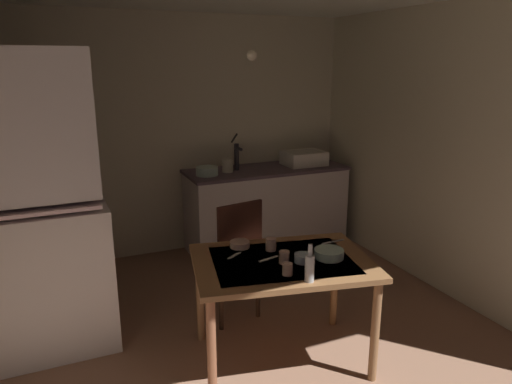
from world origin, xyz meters
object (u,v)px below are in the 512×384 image
serving_bowl_wide (329,254)px  glass_bottle (310,267)px  mixing_bowl_counter (207,171)px  hutch_cabinet (29,222)px  hand_pump (237,154)px  sink_basin (304,158)px  dining_table (282,273)px  mug_tall (284,257)px  chair_far_side (233,259)px

serving_bowl_wide → glass_bottle: size_ratio=0.84×
mixing_bowl_counter → hutch_cabinet: bearing=-144.3°
hand_pump → serving_bowl_wide: bearing=-94.4°
sink_basin → hutch_cabinet: bearing=-156.4°
hand_pump → mixing_bowl_counter: bearing=-165.2°
sink_basin → dining_table: (-1.24, -1.93, -0.32)m
glass_bottle → serving_bowl_wide: bearing=40.9°
glass_bottle → mug_tall: bearing=93.1°
hand_pump → chair_far_side: hand_pump is taller
chair_far_side → mug_tall: (0.09, -0.68, 0.27)m
mug_tall → sink_basin: bearing=57.7°
chair_far_side → sink_basin: bearing=44.0°
sink_basin → mug_tall: sink_basin is taller
sink_basin → mixing_bowl_counter: sink_basin is taller
serving_bowl_wide → mug_tall: bearing=173.1°
mixing_bowl_counter → serving_bowl_wide: (0.20, -1.97, -0.17)m
mixing_bowl_counter → chair_far_side: bearing=-99.3°
dining_table → glass_bottle: bearing=-89.4°
hutch_cabinet → glass_bottle: size_ratio=8.87×
hand_pump → mixing_bowl_counter: hand_pump is taller
serving_bowl_wide → hutch_cabinet: bearing=155.4°
chair_far_side → glass_bottle: 1.03m
hand_pump → glass_bottle: bearing=-101.1°
dining_table → chair_far_side: size_ratio=1.31×
hutch_cabinet → chair_far_side: hutch_cabinet is taller
hutch_cabinet → sink_basin: hutch_cabinet is taller
mixing_bowl_counter → mug_tall: mixing_bowl_counter is taller
dining_table → sink_basin: bearing=57.3°
sink_basin → dining_table: sink_basin is taller
sink_basin → serving_bowl_wide: sink_basin is taller
hutch_cabinet → serving_bowl_wide: bearing=-24.6°
sink_basin → hand_pump: bearing=176.7°
dining_table → chair_far_side: bearing=99.3°
dining_table → serving_bowl_wide: size_ratio=6.56×
hand_pump → mug_tall: bearing=-103.1°
serving_bowl_wide → glass_bottle: glass_bottle is taller
sink_basin → mug_tall: (-1.25, -1.98, -0.19)m
hutch_cabinet → chair_far_side: 1.47m
hutch_cabinet → mug_tall: hutch_cabinet is taller
mixing_bowl_counter → mug_tall: bearing=-93.3°
hand_pump → glass_bottle: hand_pump is taller
mixing_bowl_counter → glass_bottle: size_ratio=0.95×
chair_far_side → serving_bowl_wide: 0.87m
serving_bowl_wide → mixing_bowl_counter: bearing=95.8°
mixing_bowl_counter → serving_bowl_wide: bearing=-84.2°
hutch_cabinet → glass_bottle: bearing=-35.8°
hutch_cabinet → hand_pump: bearing=32.4°
hutch_cabinet → mug_tall: bearing=-27.9°
mug_tall → glass_bottle: 0.30m
sink_basin → serving_bowl_wide: (-0.94, -2.02, -0.21)m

